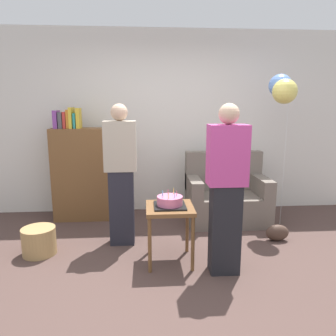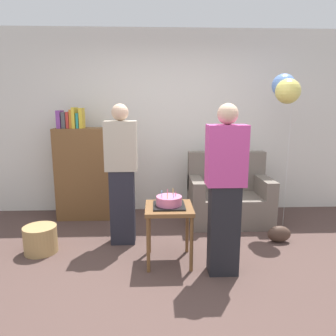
% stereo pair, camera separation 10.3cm
% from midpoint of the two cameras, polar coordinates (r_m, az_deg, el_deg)
% --- Properties ---
extents(ground_plane, '(8.00, 8.00, 0.00)m').
position_cam_midpoint_polar(ground_plane, '(3.22, 2.87, -18.74)').
color(ground_plane, '#4C3833').
extents(wall_back, '(6.00, 0.10, 2.70)m').
position_cam_midpoint_polar(wall_back, '(4.85, 0.83, 8.15)').
color(wall_back, silver).
rests_on(wall_back, ground_plane).
extents(couch, '(1.10, 0.70, 0.96)m').
position_cam_midpoint_polar(couch, '(4.53, 11.50, -5.27)').
color(couch, '#6B6056').
rests_on(couch, ground_plane).
extents(bookshelf, '(0.80, 0.36, 1.58)m').
position_cam_midpoint_polar(bookshelf, '(4.66, -14.11, -0.62)').
color(bookshelf, brown).
rests_on(bookshelf, ground_plane).
extents(side_table, '(0.48, 0.48, 0.60)m').
position_cam_midpoint_polar(side_table, '(3.26, 1.09, -8.47)').
color(side_table, brown).
rests_on(side_table, ground_plane).
extents(birthday_cake, '(0.32, 0.32, 0.17)m').
position_cam_midpoint_polar(birthday_cake, '(3.22, 1.10, -6.08)').
color(birthday_cake, black).
rests_on(birthday_cake, side_table).
extents(person_blowing_candles, '(0.36, 0.22, 1.63)m').
position_cam_midpoint_polar(person_blowing_candles, '(3.67, -7.55, -1.10)').
color(person_blowing_candles, '#23232D').
rests_on(person_blowing_candles, ground_plane).
extents(person_holding_cake, '(0.36, 0.22, 1.63)m').
position_cam_midpoint_polar(person_holding_cake, '(3.01, 11.21, -3.93)').
color(person_holding_cake, black).
rests_on(person_holding_cake, ground_plane).
extents(wicker_basket, '(0.36, 0.36, 0.30)m').
position_cam_midpoint_polar(wicker_basket, '(3.84, -21.28, -11.90)').
color(wicker_basket, '#A88451').
rests_on(wicker_basket, ground_plane).
extents(handbag, '(0.28, 0.14, 0.20)m').
position_cam_midpoint_polar(handbag, '(4.10, 20.08, -11.12)').
color(handbag, '#473328').
rests_on(handbag, ground_plane).
extents(balloon_bunch, '(0.31, 0.44, 2.01)m').
position_cam_midpoint_polar(balloon_bunch, '(4.36, 21.14, 13.22)').
color(balloon_bunch, silver).
rests_on(balloon_bunch, ground_plane).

